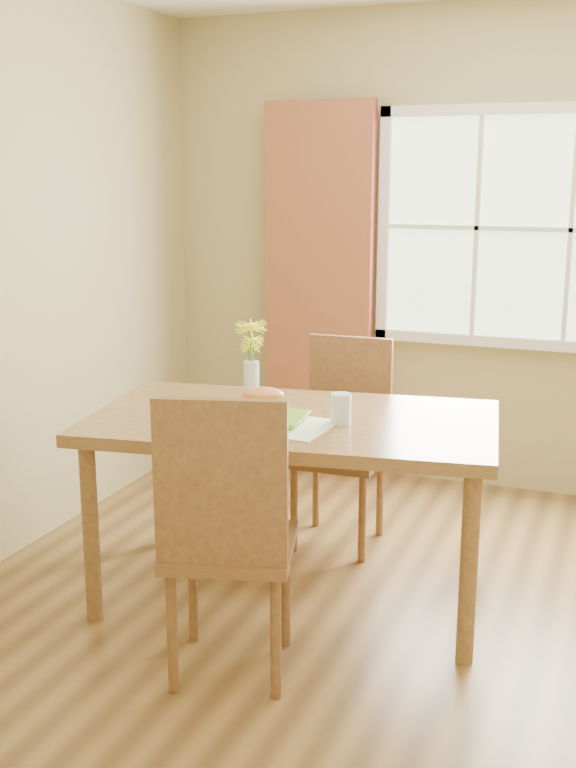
# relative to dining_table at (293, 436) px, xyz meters

# --- Properties ---
(room) EXTENTS (4.24, 3.84, 2.74)m
(room) POSITION_rel_dining_table_xyz_m (0.68, -0.14, 0.62)
(room) COLOR brown
(room) RESTS_ON ground
(window) EXTENTS (1.62, 0.06, 1.32)m
(window) POSITION_rel_dining_table_xyz_m (0.68, 1.73, 0.77)
(window) COLOR beige
(window) RESTS_ON room
(curtain_left) EXTENTS (0.65, 0.08, 2.20)m
(curtain_left) POSITION_rel_dining_table_xyz_m (-0.47, 1.64, 0.37)
(curtain_left) COLOR maroon
(curtain_left) RESTS_ON room
(dining_table) EXTENTS (1.79, 1.18, 0.81)m
(dining_table) POSITION_rel_dining_table_xyz_m (0.00, 0.00, 0.00)
(dining_table) COLOR olive
(dining_table) RESTS_ON room
(chair_near) EXTENTS (0.56, 0.56, 1.08)m
(chair_near) POSITION_rel_dining_table_xyz_m (0.03, -0.71, -0.14)
(chair_near) COLOR brown
(chair_near) RESTS_ON room
(chair_far) EXTENTS (0.43, 0.43, 1.01)m
(chair_far) POSITION_rel_dining_table_xyz_m (-0.00, 0.71, -0.17)
(chair_far) COLOR brown
(chair_far) RESTS_ON room
(placemat) EXTENTS (0.48, 0.37, 0.01)m
(placemat) POSITION_rel_dining_table_xyz_m (-0.02, -0.15, 0.09)
(placemat) COLOR silver
(placemat) RESTS_ON dining_table
(plate) EXTENTS (0.27, 0.27, 0.01)m
(plate) POSITION_rel_dining_table_xyz_m (-0.05, -0.11, 0.10)
(plate) COLOR #62B32C
(plate) RESTS_ON placemat
(croissant_sandwich) EXTENTS (0.20, 0.17, 0.13)m
(croissant_sandwich) POSITION_rel_dining_table_xyz_m (-0.08, -0.14, 0.17)
(croissant_sandwich) COLOR #E3924D
(croissant_sandwich) RESTS_ON plate
(water_glass) EXTENTS (0.08, 0.08, 0.12)m
(water_glass) POSITION_rel_dining_table_xyz_m (0.22, -0.03, 0.14)
(water_glass) COLOR silver
(water_glass) RESTS_ON dining_table
(flower_vase) EXTENTS (0.14, 0.14, 0.36)m
(flower_vase) POSITION_rel_dining_table_xyz_m (-0.27, 0.20, 0.30)
(flower_vase) COLOR silver
(flower_vase) RESTS_ON dining_table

